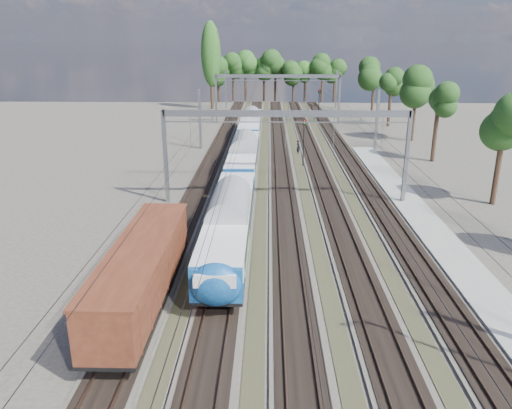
{
  "coord_description": "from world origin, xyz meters",
  "views": [
    {
      "loc": [
        -1.62,
        -16.57,
        15.35
      ],
      "look_at": [
        -2.57,
        20.94,
        2.8
      ],
      "focal_mm": 35.0,
      "sensor_mm": 36.0,
      "label": 1
    }
  ],
  "objects_px": {
    "worker": "(298,147)",
    "signal_near": "(304,137)",
    "freight_boxcar": "(142,270)",
    "signal_far": "(319,102)",
    "emu_train": "(244,152)"
  },
  "relations": [
    {
      "from": "freight_boxcar",
      "to": "signal_far",
      "type": "relative_size",
      "value": 2.43
    },
    {
      "from": "emu_train",
      "to": "signal_far",
      "type": "bearing_deg",
      "value": 72.34
    },
    {
      "from": "emu_train",
      "to": "signal_far",
      "type": "height_order",
      "value": "signal_far"
    },
    {
      "from": "worker",
      "to": "signal_near",
      "type": "relative_size",
      "value": 0.33
    },
    {
      "from": "emu_train",
      "to": "worker",
      "type": "relative_size",
      "value": 34.09
    },
    {
      "from": "emu_train",
      "to": "signal_far",
      "type": "distance_m",
      "value": 40.87
    },
    {
      "from": "signal_far",
      "to": "freight_boxcar",
      "type": "bearing_deg",
      "value": -119.55
    },
    {
      "from": "signal_far",
      "to": "signal_near",
      "type": "bearing_deg",
      "value": -114.32
    },
    {
      "from": "worker",
      "to": "emu_train",
      "type": "bearing_deg",
      "value": 122.99
    },
    {
      "from": "worker",
      "to": "signal_near",
      "type": "xyz_separation_m",
      "value": [
        0.24,
        -6.99,
        2.77
      ]
    },
    {
      "from": "freight_boxcar",
      "to": "worker",
      "type": "xyz_separation_m",
      "value": [
        11.52,
        41.86,
        -1.39
      ]
    },
    {
      "from": "freight_boxcar",
      "to": "signal_near",
      "type": "relative_size",
      "value": 2.53
    },
    {
      "from": "freight_boxcar",
      "to": "signal_far",
      "type": "height_order",
      "value": "signal_far"
    },
    {
      "from": "signal_far",
      "to": "worker",
      "type": "bearing_deg",
      "value": -116.88
    },
    {
      "from": "emu_train",
      "to": "signal_near",
      "type": "height_order",
      "value": "signal_near"
    }
  ]
}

